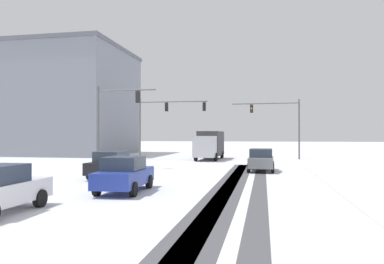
{
  "coord_description": "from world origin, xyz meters",
  "views": [
    {
      "loc": [
        4.54,
        -5.03,
        2.58
      ],
      "look_at": [
        0.0,
        18.21,
        2.8
      ],
      "focal_mm": 34.27,
      "sensor_mm": 36.0,
      "label": 1
    }
  ],
  "objects_px": {
    "car_grey_lead": "(261,160)",
    "office_building_far_left_block": "(39,102)",
    "traffic_signal_far_right": "(279,118)",
    "car_blue_third": "(124,174)",
    "traffic_signal_near_left": "(113,113)",
    "traffic_signal_far_left": "(164,115)",
    "car_black_second": "(112,164)",
    "box_truck_delivery": "(210,144)"
  },
  "relations": [
    {
      "from": "car_black_second",
      "to": "car_blue_third",
      "type": "relative_size",
      "value": 0.99
    },
    {
      "from": "car_grey_lead",
      "to": "traffic_signal_near_left",
      "type": "bearing_deg",
      "value": 179.1
    },
    {
      "from": "traffic_signal_near_left",
      "to": "car_black_second",
      "type": "distance_m",
      "value": 7.57
    },
    {
      "from": "traffic_signal_far_left",
      "to": "box_truck_delivery",
      "type": "height_order",
      "value": "traffic_signal_far_left"
    },
    {
      "from": "traffic_signal_far_right",
      "to": "car_blue_third",
      "type": "distance_m",
      "value": 26.76
    },
    {
      "from": "car_black_second",
      "to": "box_truck_delivery",
      "type": "distance_m",
      "value": 18.17
    },
    {
      "from": "traffic_signal_far_left",
      "to": "car_grey_lead",
      "type": "bearing_deg",
      "value": -45.43
    },
    {
      "from": "box_truck_delivery",
      "to": "car_black_second",
      "type": "bearing_deg",
      "value": -100.66
    },
    {
      "from": "traffic_signal_near_left",
      "to": "office_building_far_left_block",
      "type": "bearing_deg",
      "value": 135.35
    },
    {
      "from": "traffic_signal_far_right",
      "to": "car_black_second",
      "type": "distance_m",
      "value": 23.19
    },
    {
      "from": "traffic_signal_near_left",
      "to": "traffic_signal_far_left",
      "type": "height_order",
      "value": "same"
    },
    {
      "from": "car_black_second",
      "to": "box_truck_delivery",
      "type": "bearing_deg",
      "value": 79.34
    },
    {
      "from": "traffic_signal_far_left",
      "to": "car_blue_third",
      "type": "relative_size",
      "value": 1.76
    },
    {
      "from": "traffic_signal_far_right",
      "to": "traffic_signal_far_left",
      "type": "relative_size",
      "value": 1.0
    },
    {
      "from": "traffic_signal_near_left",
      "to": "car_black_second",
      "type": "bearing_deg",
      "value": -67.19
    },
    {
      "from": "traffic_signal_near_left",
      "to": "traffic_signal_far_left",
      "type": "xyz_separation_m",
      "value": [
        1.3,
        10.11,
        0.35
      ]
    },
    {
      "from": "car_grey_lead",
      "to": "car_blue_third",
      "type": "distance_m",
      "value": 12.6
    },
    {
      "from": "car_black_second",
      "to": "office_building_far_left_block",
      "type": "distance_m",
      "value": 34.05
    },
    {
      "from": "car_black_second",
      "to": "office_building_far_left_block",
      "type": "height_order",
      "value": "office_building_far_left_block"
    },
    {
      "from": "traffic_signal_near_left",
      "to": "car_grey_lead",
      "type": "height_order",
      "value": "traffic_signal_near_left"
    },
    {
      "from": "traffic_signal_far_left",
      "to": "car_black_second",
      "type": "xyz_separation_m",
      "value": [
        1.3,
        -16.27,
        -3.88
      ]
    },
    {
      "from": "car_grey_lead",
      "to": "office_building_far_left_block",
      "type": "bearing_deg",
      "value": 147.93
    },
    {
      "from": "traffic_signal_far_left",
      "to": "office_building_far_left_block",
      "type": "height_order",
      "value": "office_building_far_left_block"
    },
    {
      "from": "traffic_signal_far_right",
      "to": "box_truck_delivery",
      "type": "bearing_deg",
      "value": -161.94
    },
    {
      "from": "traffic_signal_far_right",
      "to": "car_grey_lead",
      "type": "xyz_separation_m",
      "value": [
        -1.87,
        -14.24,
        -3.69
      ]
    },
    {
      "from": "traffic_signal_near_left",
      "to": "traffic_signal_far_right",
      "type": "xyz_separation_m",
      "value": [
        13.3,
        14.06,
        0.15
      ]
    },
    {
      "from": "traffic_signal_near_left",
      "to": "car_grey_lead",
      "type": "xyz_separation_m",
      "value": [
        11.43,
        -0.18,
        -3.53
      ]
    },
    {
      "from": "traffic_signal_far_left",
      "to": "box_truck_delivery",
      "type": "bearing_deg",
      "value": 18.56
    },
    {
      "from": "car_grey_lead",
      "to": "car_black_second",
      "type": "distance_m",
      "value": 10.67
    },
    {
      "from": "traffic_signal_far_right",
      "to": "car_grey_lead",
      "type": "distance_m",
      "value": 14.83
    },
    {
      "from": "car_blue_third",
      "to": "office_building_far_left_block",
      "type": "distance_m",
      "value": 39.63
    },
    {
      "from": "car_black_second",
      "to": "car_blue_third",
      "type": "distance_m",
      "value": 5.78
    },
    {
      "from": "traffic_signal_near_left",
      "to": "traffic_signal_far_right",
      "type": "height_order",
      "value": "same"
    },
    {
      "from": "traffic_signal_far_left",
      "to": "car_blue_third",
      "type": "xyz_separation_m",
      "value": [
        4.08,
        -21.33,
        -3.88
      ]
    },
    {
      "from": "traffic_signal_far_right",
      "to": "traffic_signal_far_left",
      "type": "height_order",
      "value": "same"
    },
    {
      "from": "traffic_signal_far_left",
      "to": "car_grey_lead",
      "type": "relative_size",
      "value": 1.77
    },
    {
      "from": "traffic_signal_near_left",
      "to": "office_building_far_left_block",
      "type": "relative_size",
      "value": 0.26
    },
    {
      "from": "car_blue_third",
      "to": "car_black_second",
      "type": "bearing_deg",
      "value": 118.78
    },
    {
      "from": "traffic_signal_near_left",
      "to": "car_grey_lead",
      "type": "bearing_deg",
      "value": -0.9
    },
    {
      "from": "car_black_second",
      "to": "car_blue_third",
      "type": "bearing_deg",
      "value": -61.22
    },
    {
      "from": "traffic_signal_far_right",
      "to": "car_black_second",
      "type": "relative_size",
      "value": 1.77
    },
    {
      "from": "box_truck_delivery",
      "to": "traffic_signal_far_left",
      "type": "bearing_deg",
      "value": -161.44
    }
  ]
}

